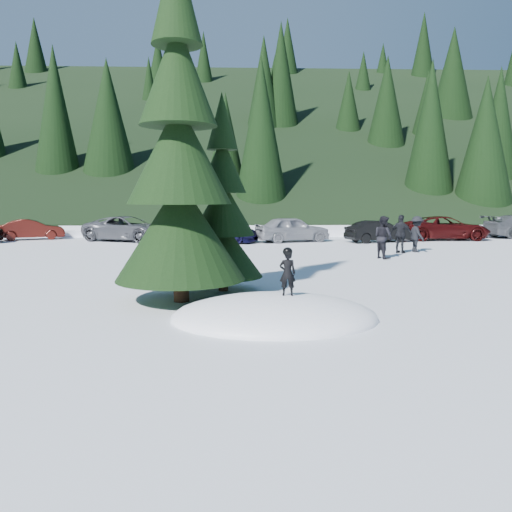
{
  "coord_description": "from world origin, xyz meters",
  "views": [
    {
      "loc": [
        -0.77,
        -10.48,
        2.59
      ],
      "look_at": [
        -0.33,
        2.07,
        1.1
      ],
      "focal_mm": 35.0,
      "sensor_mm": 36.0,
      "label": 1
    }
  ],
  "objects_px": {
    "car_4": "(292,229)",
    "spruce_tall": "(179,167)",
    "spruce_short": "(223,215)",
    "child_skier": "(287,273)",
    "car_3": "(217,230)",
    "car_5": "(378,231)",
    "adult_1": "(401,234)",
    "adult_0": "(383,237)",
    "car_1": "(31,229)",
    "car_2": "(128,229)",
    "car_6": "(445,228)",
    "adult_2": "(417,234)"
  },
  "relations": [
    {
      "from": "car_3",
      "to": "car_6",
      "type": "distance_m",
      "value": 13.78
    },
    {
      "from": "adult_2",
      "to": "car_1",
      "type": "bearing_deg",
      "value": 60.17
    },
    {
      "from": "car_4",
      "to": "car_6",
      "type": "relative_size",
      "value": 0.84
    },
    {
      "from": "adult_0",
      "to": "car_4",
      "type": "xyz_separation_m",
      "value": [
        -2.99,
        8.0,
        -0.16
      ]
    },
    {
      "from": "spruce_tall",
      "to": "adult_2",
      "type": "xyz_separation_m",
      "value": [
        9.81,
        10.81,
        -2.47
      ]
    },
    {
      "from": "spruce_tall",
      "to": "car_1",
      "type": "distance_m",
      "value": 21.76
    },
    {
      "from": "spruce_short",
      "to": "car_6",
      "type": "distance_m",
      "value": 20.61
    },
    {
      "from": "spruce_tall",
      "to": "car_4",
      "type": "height_order",
      "value": "spruce_tall"
    },
    {
      "from": "adult_2",
      "to": "car_5",
      "type": "height_order",
      "value": "adult_2"
    },
    {
      "from": "car_1",
      "to": "adult_1",
      "type": "bearing_deg",
      "value": -134.83
    },
    {
      "from": "spruce_short",
      "to": "adult_1",
      "type": "distance_m",
      "value": 12.02
    },
    {
      "from": "adult_0",
      "to": "car_3",
      "type": "height_order",
      "value": "adult_0"
    },
    {
      "from": "spruce_tall",
      "to": "spruce_short",
      "type": "relative_size",
      "value": 1.6
    },
    {
      "from": "car_4",
      "to": "car_5",
      "type": "height_order",
      "value": "car_4"
    },
    {
      "from": "spruce_tall",
      "to": "car_4",
      "type": "bearing_deg",
      "value": 74.58
    },
    {
      "from": "adult_0",
      "to": "car_4",
      "type": "bearing_deg",
      "value": -1.12
    },
    {
      "from": "adult_2",
      "to": "adult_1",
      "type": "bearing_deg",
      "value": 106.58
    },
    {
      "from": "spruce_short",
      "to": "car_2",
      "type": "xyz_separation_m",
      "value": [
        -6.09,
        15.9,
        -1.37
      ]
    },
    {
      "from": "car_4",
      "to": "car_5",
      "type": "xyz_separation_m",
      "value": [
        4.91,
        -0.45,
        -0.12
      ]
    },
    {
      "from": "adult_0",
      "to": "car_3",
      "type": "distance_m",
      "value": 10.76
    },
    {
      "from": "car_4",
      "to": "spruce_tall",
      "type": "bearing_deg",
      "value": 147.76
    },
    {
      "from": "adult_1",
      "to": "car_1",
      "type": "xyz_separation_m",
      "value": [
        -20.08,
        8.11,
        -0.27
      ]
    },
    {
      "from": "car_2",
      "to": "car_4",
      "type": "distance_m",
      "value": 9.66
    },
    {
      "from": "adult_1",
      "to": "car_4",
      "type": "xyz_separation_m",
      "value": [
        -4.37,
        6.09,
        -0.15
      ]
    },
    {
      "from": "car_4",
      "to": "car_6",
      "type": "distance_m",
      "value": 9.42
    },
    {
      "from": "car_6",
      "to": "child_skier",
      "type": "bearing_deg",
      "value": 149.2
    },
    {
      "from": "car_3",
      "to": "car_4",
      "type": "height_order",
      "value": "car_4"
    },
    {
      "from": "spruce_short",
      "to": "car_4",
      "type": "bearing_deg",
      "value": 76.77
    },
    {
      "from": "spruce_short",
      "to": "car_4",
      "type": "distance_m",
      "value": 15.52
    },
    {
      "from": "adult_2",
      "to": "car_4",
      "type": "bearing_deg",
      "value": 33.29
    },
    {
      "from": "adult_1",
      "to": "car_4",
      "type": "height_order",
      "value": "adult_1"
    },
    {
      "from": "car_2",
      "to": "car_5",
      "type": "bearing_deg",
      "value": -73.24
    },
    {
      "from": "car_5",
      "to": "car_6",
      "type": "height_order",
      "value": "car_6"
    },
    {
      "from": "child_skier",
      "to": "car_6",
      "type": "relative_size",
      "value": 0.19
    },
    {
      "from": "car_5",
      "to": "car_6",
      "type": "distance_m",
      "value": 4.68
    },
    {
      "from": "spruce_short",
      "to": "car_3",
      "type": "xyz_separation_m",
      "value": [
        -0.82,
        14.91,
        -1.4
      ]
    },
    {
      "from": "car_3",
      "to": "car_1",
      "type": "bearing_deg",
      "value": 98.45
    },
    {
      "from": "car_1",
      "to": "spruce_tall",
      "type": "bearing_deg",
      "value": -171.67
    },
    {
      "from": "car_3",
      "to": "car_5",
      "type": "relative_size",
      "value": 1.28
    },
    {
      "from": "spruce_tall",
      "to": "car_5",
      "type": "relative_size",
      "value": 2.29
    },
    {
      "from": "spruce_tall",
      "to": "car_3",
      "type": "distance_m",
      "value": 16.52
    },
    {
      "from": "spruce_tall",
      "to": "adult_0",
      "type": "height_order",
      "value": "spruce_tall"
    },
    {
      "from": "car_1",
      "to": "car_2",
      "type": "height_order",
      "value": "car_2"
    },
    {
      "from": "child_skier",
      "to": "adult_0",
      "type": "xyz_separation_m",
      "value": [
        5.05,
        10.18,
        -0.06
      ]
    },
    {
      "from": "adult_0",
      "to": "car_2",
      "type": "xyz_separation_m",
      "value": [
        -12.62,
        8.84,
        -0.17
      ]
    },
    {
      "from": "child_skier",
      "to": "spruce_tall",
      "type": "bearing_deg",
      "value": -32.37
    },
    {
      "from": "adult_1",
      "to": "car_5",
      "type": "height_order",
      "value": "adult_1"
    },
    {
      "from": "adult_0",
      "to": "car_4",
      "type": "height_order",
      "value": "adult_0"
    },
    {
      "from": "child_skier",
      "to": "car_1",
      "type": "xyz_separation_m",
      "value": [
        -13.65,
        20.21,
        -0.35
      ]
    },
    {
      "from": "car_1",
      "to": "adult_2",
      "type": "bearing_deg",
      "value": -132.91
    }
  ]
}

